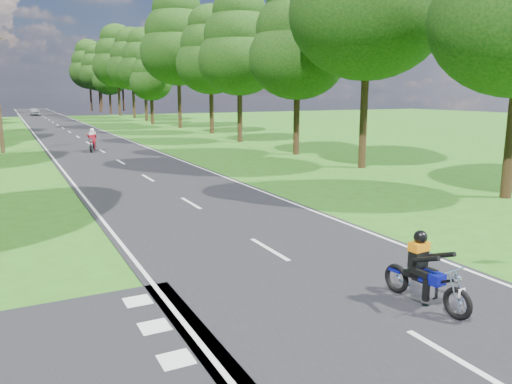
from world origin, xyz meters
TOP-DOWN VIEW (x-y plane):
  - ground at (0.00, 0.00)m, footprint 160.00×160.00m
  - main_road at (0.00, 50.00)m, footprint 7.00×140.00m
  - road_markings at (-0.14, 48.13)m, footprint 7.40×140.00m
  - treeline at (1.43, 60.06)m, footprint 40.00×115.35m
  - rider_near_blue at (1.03, -2.31)m, footprint 0.71×1.75m
  - rider_far_red at (-0.58, 26.09)m, footprint 1.11×1.94m
  - distant_car at (-0.93, 83.10)m, footprint 1.60×3.85m

SIDE VIEW (x-z plane):
  - ground at x=0.00m, z-range 0.00..0.00m
  - main_road at x=0.00m, z-range 0.00..0.02m
  - road_markings at x=-0.14m, z-range 0.02..0.03m
  - distant_car at x=-0.93m, z-range 0.02..1.32m
  - rider_near_blue at x=1.03m, z-range 0.02..1.44m
  - rider_far_red at x=-0.58m, z-range 0.02..1.56m
  - treeline at x=1.43m, z-range 0.86..15.65m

